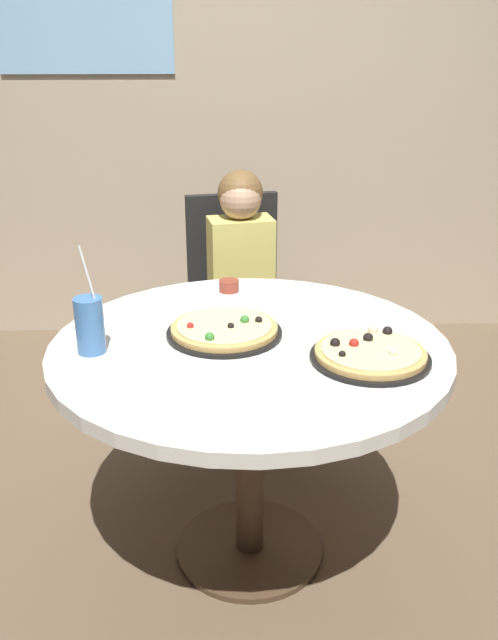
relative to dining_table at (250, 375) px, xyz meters
name	(u,v)px	position (x,y,z in m)	size (l,w,h in m)	color
ground_plane	(250,550)	(0.00, 0.00, -0.65)	(8.00, 8.00, 0.00)	brown
wall_with_window	(234,63)	(0.00, 1.96, 0.81)	(5.20, 0.14, 2.90)	tan
dining_table	(250,375)	(0.00, 0.00, 0.00)	(1.16, 1.16, 0.75)	silver
chair_wooden	(237,293)	(-0.02, 1.03, -0.12)	(0.47, 0.47, 0.95)	black
diner_child	(245,318)	(0.01, 0.85, -0.16)	(0.32, 0.43, 1.08)	#3F4766
pizza_veggie	(370,354)	(0.32, -0.13, 0.12)	(0.33, 0.33, 0.05)	black
pizza_cheese	(224,330)	(-0.07, 0.06, 0.12)	(0.34, 0.34, 0.05)	black
soda_cup	(90,325)	(-0.44, -0.05, 0.19)	(0.08, 0.08, 0.31)	#3F72B2
sauce_bowl	(229,286)	(-0.05, 0.44, 0.12)	(0.07, 0.07, 0.04)	brown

